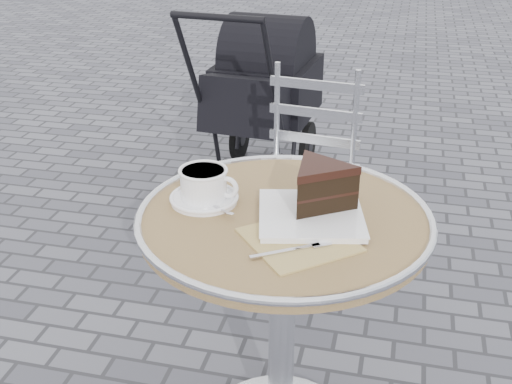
% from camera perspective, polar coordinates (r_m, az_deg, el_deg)
% --- Properties ---
extents(cafe_table, '(0.72, 0.72, 0.74)m').
position_cam_1_polar(cafe_table, '(1.63, 2.43, -7.14)').
color(cafe_table, silver).
rests_on(cafe_table, ground).
extents(cappuccino_set, '(0.18, 0.17, 0.09)m').
position_cam_1_polar(cappuccino_set, '(1.60, -4.60, 0.42)').
color(cappuccino_set, white).
rests_on(cappuccino_set, cafe_table).
extents(cake_plate_set, '(0.31, 0.40, 0.13)m').
position_cam_1_polar(cake_plate_set, '(1.52, 5.51, -0.06)').
color(cake_plate_set, tan).
rests_on(cake_plate_set, cafe_table).
extents(bistro_chair, '(0.41, 0.41, 0.82)m').
position_cam_1_polar(bistro_chair, '(2.50, 4.74, 3.76)').
color(bistro_chair, silver).
rests_on(bistro_chair, ground).
extents(baby_stroller, '(0.50, 0.97, 0.98)m').
position_cam_1_polar(baby_stroller, '(3.28, 0.44, 8.11)').
color(baby_stroller, black).
rests_on(baby_stroller, ground).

